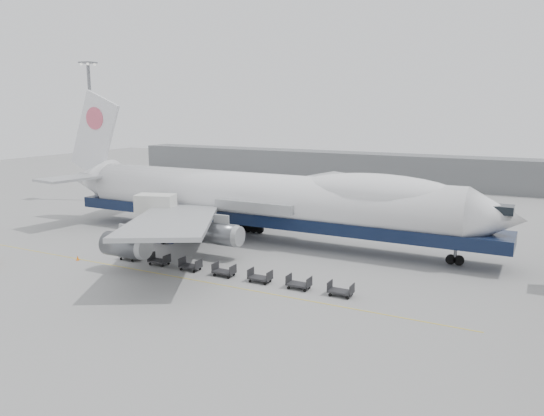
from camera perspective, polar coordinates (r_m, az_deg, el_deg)
The scene contains 14 objects.
ground at distance 61.09m, azimuth -6.81°, elevation -5.80°, with size 260.00×260.00×0.00m, color gray.
apron_line at distance 56.48m, azimuth -10.27°, elevation -7.29°, with size 60.00×0.15×0.01m, color gold.
hangar at distance 126.62m, azimuth 7.45°, elevation 4.41°, with size 110.00×8.00×7.00m, color slate.
floodlight_mast at distance 104.36m, azimuth -18.83°, elevation 8.52°, with size 2.40×2.40×25.43m.
airliner at distance 69.47m, azimuth -0.89°, elevation 1.06°, with size 67.00×55.30×19.98m.
catering_truck at distance 71.15m, azimuth -12.35°, elevation -0.74°, with size 5.90×4.83×6.18m.
traffic_cone at distance 65.31m, azimuth -20.18°, elevation -5.08°, with size 0.37×0.37×0.54m.
dolly_0 at distance 63.57m, azimuth -15.05°, elevation -4.95°, with size 2.30×1.35×1.30m.
dolly_1 at distance 60.82m, azimuth -12.04°, elevation -5.52°, with size 2.30×1.35×1.30m.
dolly_2 at distance 58.25m, azimuth -8.76°, elevation -6.14°, with size 2.30×1.35×1.30m.
dolly_3 at distance 55.90m, azimuth -5.18°, elevation -6.78°, with size 2.30×1.35×1.30m.
dolly_4 at distance 53.80m, azimuth -1.29°, elevation -7.45°, with size 2.30×1.35×1.30m.
dolly_5 at distance 51.96m, azimuth 2.91°, elevation -8.13°, with size 2.30×1.35×1.30m.
dolly_6 at distance 50.43m, azimuth 7.40°, elevation -8.80°, with size 2.30×1.35×1.30m.
Camera 1 is at (33.32, -48.17, 17.36)m, focal length 35.00 mm.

